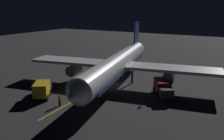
# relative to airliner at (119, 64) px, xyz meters

# --- Properties ---
(ground_plane) EXTENTS (180.00, 180.00, 0.20)m
(ground_plane) POSITION_rel_airliner_xyz_m (-0.12, 0.60, -4.11)
(ground_plane) COLOR #313132
(apron_guide_stripe) EXTENTS (1.08, 26.45, 0.01)m
(apron_guide_stripe) POSITION_rel_airliner_xyz_m (2.49, 4.60, -4.01)
(apron_guide_stripe) COLOR gold
(apron_guide_stripe) RESTS_ON ground_plane
(airliner) EXTENTS (35.77, 37.56, 10.77)m
(airliner) POSITION_rel_airliner_xyz_m (0.00, 0.00, 0.00)
(airliner) COLOR white
(airliner) RESTS_ON ground_plane
(baggage_truck) EXTENTS (4.82, 5.70, 2.51)m
(baggage_truck) POSITION_rel_airliner_xyz_m (7.88, 11.24, -2.75)
(baggage_truck) COLOR gold
(baggage_truck) RESTS_ON ground_plane
(catering_truck) EXTENTS (4.69, 5.80, 2.49)m
(catering_truck) POSITION_rel_airliner_xyz_m (-8.86, 1.17, -2.75)
(catering_truck) COLOR maroon
(catering_truck) RESTS_ON ground_plane
(ground_crew_worker) EXTENTS (0.40, 0.40, 1.74)m
(ground_crew_worker) POSITION_rel_airliner_xyz_m (2.96, 12.74, -3.13)
(ground_crew_worker) COLOR black
(ground_crew_worker) RESTS_ON ground_plane
(traffic_cone_near_left) EXTENTS (0.50, 0.50, 0.55)m
(traffic_cone_near_left) POSITION_rel_airliner_xyz_m (8.49, 8.48, -3.76)
(traffic_cone_near_left) COLOR #EA590F
(traffic_cone_near_left) RESTS_ON ground_plane
(traffic_cone_near_right) EXTENTS (0.50, 0.50, 0.55)m
(traffic_cone_near_right) POSITION_rel_airliner_xyz_m (-7.59, 7.60, -3.76)
(traffic_cone_near_right) COLOR #EA590F
(traffic_cone_near_right) RESTS_ON ground_plane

